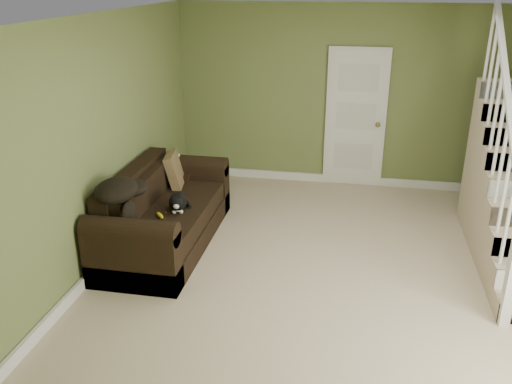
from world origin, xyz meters
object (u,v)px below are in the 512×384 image
at_px(sofa, 162,216).
at_px(side_table, 176,189).
at_px(cat, 177,202).
at_px(banana, 160,215).

height_order(sofa, side_table, sofa).
distance_m(sofa, cat, 0.35).
xyz_separation_m(sofa, side_table, (-0.16, 0.99, -0.06)).
bearing_deg(cat, sofa, 141.24).
distance_m(sofa, banana, 0.37).
distance_m(sofa, side_table, 1.00).
relative_size(cat, banana, 3.17).
bearing_deg(sofa, cat, -24.32).
bearing_deg(banana, side_table, 60.74).
bearing_deg(banana, cat, 18.81).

